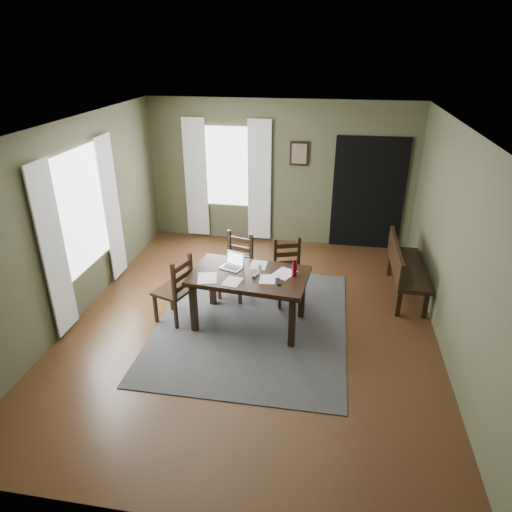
% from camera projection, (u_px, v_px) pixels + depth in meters
% --- Properties ---
extents(ground, '(5.00, 6.00, 0.01)m').
position_uv_depth(ground, '(252.00, 323.00, 6.45)').
color(ground, '#492C16').
extents(room_shell, '(5.02, 6.02, 2.71)m').
position_uv_depth(room_shell, '(252.00, 201.00, 5.68)').
color(room_shell, '#4A4C31').
rests_on(room_shell, ground).
extents(rug, '(2.60, 3.20, 0.01)m').
position_uv_depth(rug, '(252.00, 322.00, 6.45)').
color(rug, '#383838').
rests_on(rug, ground).
extents(dining_table, '(1.63, 1.08, 0.77)m').
position_uv_depth(dining_table, '(249.00, 280.00, 6.13)').
color(dining_table, black).
rests_on(dining_table, rug).
extents(chair_end, '(0.56, 0.56, 1.00)m').
position_uv_depth(chair_end, '(175.00, 290.00, 6.29)').
color(chair_end, black).
rests_on(chair_end, rug).
extents(chair_back_left, '(0.54, 0.54, 1.00)m').
position_uv_depth(chair_back_left, '(236.00, 267.00, 6.94)').
color(chair_back_left, black).
rests_on(chair_back_left, rug).
extents(chair_back_right, '(0.53, 0.53, 0.96)m').
position_uv_depth(chair_back_right, '(288.00, 273.00, 6.80)').
color(chair_back_right, black).
rests_on(chair_back_right, rug).
extents(bench, '(0.48, 1.51, 0.85)m').
position_uv_depth(bench, '(404.00, 265.00, 6.96)').
color(bench, black).
rests_on(bench, ground).
extents(laptop, '(0.35, 0.32, 0.20)m').
position_uv_depth(laptop, '(233.00, 264.00, 6.26)').
color(laptop, '#B7B7BC').
rests_on(laptop, dining_table).
extents(computer_mouse, '(0.06, 0.09, 0.03)m').
position_uv_depth(computer_mouse, '(255.00, 276.00, 6.01)').
color(computer_mouse, '#3F3F42').
rests_on(computer_mouse, dining_table).
extents(tv_remote, '(0.09, 0.19, 0.02)m').
position_uv_depth(tv_remote, '(278.00, 282.00, 5.88)').
color(tv_remote, black).
rests_on(tv_remote, dining_table).
extents(drinking_glass, '(0.08, 0.08, 0.14)m').
position_uv_depth(drinking_glass, '(260.00, 269.00, 6.08)').
color(drinking_glass, silver).
rests_on(drinking_glass, dining_table).
extents(water_bottle, '(0.07, 0.07, 0.23)m').
position_uv_depth(water_bottle, '(294.00, 269.00, 5.99)').
color(water_bottle, maroon).
rests_on(water_bottle, dining_table).
extents(paper_a, '(0.32, 0.37, 0.00)m').
position_uv_depth(paper_a, '(207.00, 278.00, 5.99)').
color(paper_a, white).
rests_on(paper_a, dining_table).
extents(paper_b, '(0.23, 0.29, 0.00)m').
position_uv_depth(paper_b, '(267.00, 279.00, 5.96)').
color(paper_b, white).
rests_on(paper_b, dining_table).
extents(paper_c, '(0.22, 0.29, 0.00)m').
position_uv_depth(paper_c, '(258.00, 265.00, 6.33)').
color(paper_c, white).
rests_on(paper_c, dining_table).
extents(paper_d, '(0.36, 0.40, 0.00)m').
position_uv_depth(paper_d, '(284.00, 273.00, 6.10)').
color(paper_d, white).
rests_on(paper_d, dining_table).
extents(paper_e, '(0.25, 0.30, 0.00)m').
position_uv_depth(paper_e, '(232.00, 281.00, 5.90)').
color(paper_e, white).
rests_on(paper_e, dining_table).
extents(window_left, '(0.01, 1.30, 1.70)m').
position_uv_depth(window_left, '(81.00, 211.00, 6.38)').
color(window_left, white).
rests_on(window_left, ground).
extents(window_back, '(1.00, 0.01, 1.50)m').
position_uv_depth(window_back, '(227.00, 167.00, 8.63)').
color(window_back, white).
rests_on(window_back, ground).
extents(curtain_left_near, '(0.03, 0.48, 2.30)m').
position_uv_depth(curtain_left_near, '(54.00, 252.00, 5.75)').
color(curtain_left_near, silver).
rests_on(curtain_left_near, ground).
extents(curtain_left_far, '(0.03, 0.48, 2.30)m').
position_uv_depth(curtain_left_far, '(112.00, 209.00, 7.21)').
color(curtain_left_far, silver).
rests_on(curtain_left_far, ground).
extents(curtain_back_left, '(0.44, 0.03, 2.30)m').
position_uv_depth(curtain_back_left, '(196.00, 179.00, 8.80)').
color(curtain_back_left, silver).
rests_on(curtain_back_left, ground).
extents(curtain_back_right, '(0.44, 0.03, 2.30)m').
position_uv_depth(curtain_back_right, '(259.00, 182.00, 8.62)').
color(curtain_back_right, silver).
rests_on(curtain_back_right, ground).
extents(framed_picture, '(0.34, 0.03, 0.44)m').
position_uv_depth(framed_picture, '(299.00, 154.00, 8.30)').
color(framed_picture, black).
rests_on(framed_picture, ground).
extents(doorway_back, '(1.30, 0.03, 2.10)m').
position_uv_depth(doorway_back, '(368.00, 194.00, 8.40)').
color(doorway_back, black).
rests_on(doorway_back, ground).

